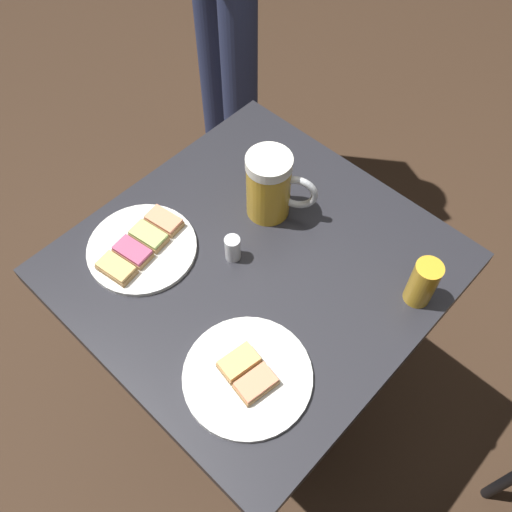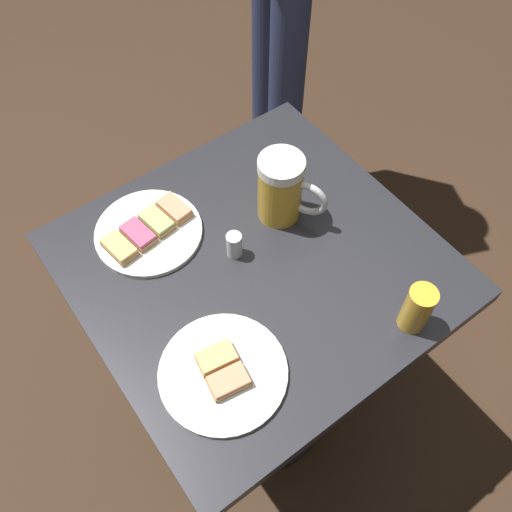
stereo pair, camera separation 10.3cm
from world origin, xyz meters
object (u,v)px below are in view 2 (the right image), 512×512
Objects in this scene: beer_glass_small at (417,308)px; salt_shaker at (234,245)px; beer_mug at (282,189)px; plate_near at (148,231)px; plate_far at (223,372)px.

salt_shaker is at bearing -151.41° from beer_glass_small.
beer_glass_small is at bearing 5.92° from beer_mug.
beer_mug is (0.11, 0.24, 0.06)m from plate_near.
beer_mug reaches higher than plate_far.
plate_near is at bearing 171.87° from plate_far.
beer_glass_small is at bearing 31.88° from plate_near.
plate_far is (0.33, -0.05, -0.00)m from plate_near.
plate_far is at bearing -109.86° from beer_glass_small.
beer_glass_small reaches higher than salt_shaker.
beer_mug reaches higher than plate_near.
salt_shaker reaches higher than plate_near.
beer_mug is 0.14m from salt_shaker.
beer_glass_small reaches higher than plate_near.
plate_near is at bearing -114.97° from beer_mug.
salt_shaker is (0.03, -0.13, -0.05)m from beer_mug.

